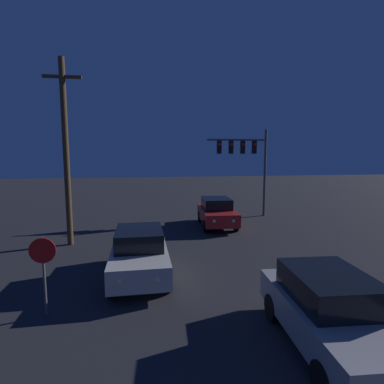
# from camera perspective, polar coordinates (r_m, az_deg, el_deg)

# --- Properties ---
(car_near) EXTENTS (2.23, 4.45, 1.74)m
(car_near) POSITION_cam_1_polar(r_m,az_deg,el_deg) (7.96, 25.02, -19.94)
(car_near) COLOR #99999E
(car_near) RESTS_ON ground_plane
(car_mid) EXTENTS (2.05, 4.37, 1.74)m
(car_mid) POSITION_cam_1_polar(r_m,az_deg,el_deg) (11.20, -9.96, -11.38)
(car_mid) COLOR beige
(car_mid) RESTS_ON ground_plane
(car_far) EXTENTS (2.21, 4.44, 1.74)m
(car_far) POSITION_cam_1_polar(r_m,az_deg,el_deg) (18.67, 4.74, -3.82)
(car_far) COLOR #B21E1E
(car_far) RESTS_ON ground_plane
(traffic_signal_mast) EXTENTS (4.34, 0.30, 6.19)m
(traffic_signal_mast) POSITION_cam_1_polar(r_m,az_deg,el_deg) (21.66, 10.49, 6.73)
(traffic_signal_mast) COLOR #4C4C51
(traffic_signal_mast) RESTS_ON ground_plane
(stop_sign) EXTENTS (0.69, 0.07, 2.22)m
(stop_sign) POSITION_cam_1_polar(r_m,az_deg,el_deg) (9.20, -26.48, -11.89)
(stop_sign) COLOR #4C4C51
(stop_sign) RESTS_ON ground_plane
(utility_pole) EXTENTS (1.74, 0.28, 8.90)m
(utility_pole) POSITION_cam_1_polar(r_m,az_deg,el_deg) (15.62, -22.89, 7.28)
(utility_pole) COLOR #4C3823
(utility_pole) RESTS_ON ground_plane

